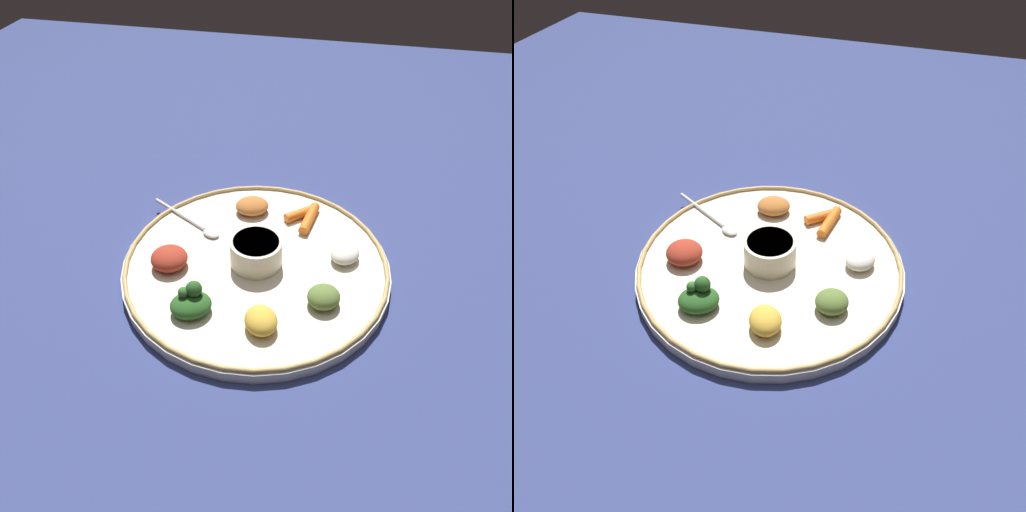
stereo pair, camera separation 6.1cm
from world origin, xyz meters
TOP-DOWN VIEW (x-y plane):
  - ground_plane at (0.00, 0.00)m, footprint 2.40×2.40m
  - platter at (0.00, 0.00)m, footprint 0.46×0.46m
  - platter_rim at (0.00, 0.00)m, footprint 0.45×0.45m
  - center_bowl at (0.00, 0.00)m, footprint 0.09×0.09m
  - spoon at (-0.13, 0.08)m, footprint 0.16×0.10m
  - greens_pile at (-0.07, -0.13)m, footprint 0.08×0.08m
  - carrot_near_spoon at (0.08, 0.14)m, footprint 0.03×0.10m
  - carrot_outer at (0.06, 0.14)m, footprint 0.07×0.06m
  - mound_rice_white at (0.15, 0.04)m, footprint 0.07×0.07m
  - mound_collards at (0.12, -0.07)m, footprint 0.07×0.07m
  - mound_chickpea at (-0.04, 0.14)m, footprint 0.08×0.07m
  - mound_beet at (-0.14, -0.04)m, footprint 0.07×0.07m
  - mound_lentil_yellow at (0.04, -0.14)m, footprint 0.07×0.07m

SIDE VIEW (x-z plane):
  - ground_plane at x=0.00m, z-range 0.00..0.00m
  - platter at x=0.00m, z-range 0.00..0.02m
  - platter_rim at x=0.00m, z-range 0.02..0.03m
  - spoon at x=-0.13m, z-range 0.02..0.03m
  - carrot_outer at x=0.06m, z-range 0.02..0.04m
  - carrot_near_spoon at x=0.08m, z-range 0.02..0.04m
  - mound_rice_white at x=0.15m, z-range 0.02..0.05m
  - mound_chickpea at x=-0.04m, z-range 0.02..0.05m
  - mound_collards at x=0.12m, z-range 0.02..0.05m
  - mound_lentil_yellow at x=0.04m, z-range 0.02..0.05m
  - mound_beet at x=-0.14m, z-range 0.02..0.05m
  - greens_pile at x=-0.07m, z-range 0.01..0.06m
  - center_bowl at x=0.00m, z-range 0.02..0.07m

